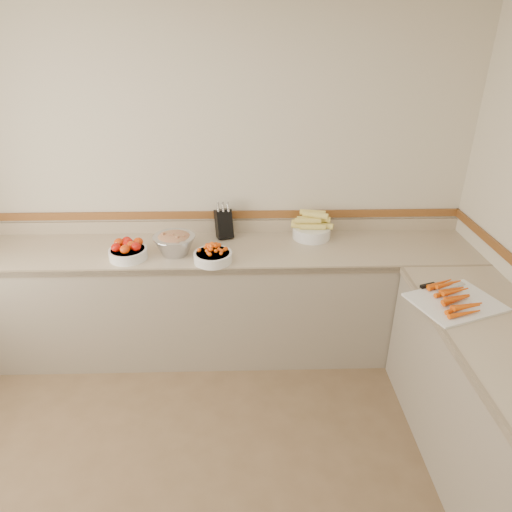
{
  "coord_description": "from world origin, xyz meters",
  "views": [
    {
      "loc": [
        0.28,
        -1.4,
        2.38
      ],
      "look_at": [
        0.35,
        1.35,
        1.0
      ],
      "focal_mm": 32.0,
      "sensor_mm": 36.0,
      "label": 1
    }
  ],
  "objects_px": {
    "rhubarb_bowl": "(174,243)",
    "cherry_tomato_bowl": "(213,255)",
    "corn_bowl": "(312,228)",
    "cutting_board": "(455,299)",
    "knife_block": "(224,223)",
    "tomato_bowl": "(128,250)"
  },
  "relations": [
    {
      "from": "tomato_bowl",
      "to": "cutting_board",
      "type": "xyz_separation_m",
      "value": [
        2.09,
        -0.65,
        -0.04
      ]
    },
    {
      "from": "corn_bowl",
      "to": "rhubarb_bowl",
      "type": "relative_size",
      "value": 1.08
    },
    {
      "from": "tomato_bowl",
      "to": "cherry_tomato_bowl",
      "type": "relative_size",
      "value": 1.0
    },
    {
      "from": "tomato_bowl",
      "to": "cutting_board",
      "type": "relative_size",
      "value": 0.46
    },
    {
      "from": "tomato_bowl",
      "to": "cherry_tomato_bowl",
      "type": "distance_m",
      "value": 0.61
    },
    {
      "from": "knife_block",
      "to": "cutting_board",
      "type": "height_order",
      "value": "knife_block"
    },
    {
      "from": "knife_block",
      "to": "tomato_bowl",
      "type": "distance_m",
      "value": 0.76
    },
    {
      "from": "cherry_tomato_bowl",
      "to": "cutting_board",
      "type": "bearing_deg",
      "value": -21.16
    },
    {
      "from": "tomato_bowl",
      "to": "corn_bowl",
      "type": "distance_m",
      "value": 1.39
    },
    {
      "from": "corn_bowl",
      "to": "cutting_board",
      "type": "distance_m",
      "value": 1.22
    },
    {
      "from": "rhubarb_bowl",
      "to": "cherry_tomato_bowl",
      "type": "bearing_deg",
      "value": -24.89
    },
    {
      "from": "corn_bowl",
      "to": "cutting_board",
      "type": "bearing_deg",
      "value": -52.83
    },
    {
      "from": "cutting_board",
      "to": "rhubarb_bowl",
      "type": "bearing_deg",
      "value": 158.23
    },
    {
      "from": "knife_block",
      "to": "cherry_tomato_bowl",
      "type": "bearing_deg",
      "value": -98.7
    },
    {
      "from": "rhubarb_bowl",
      "to": "cutting_board",
      "type": "bearing_deg",
      "value": -21.77
    },
    {
      "from": "knife_block",
      "to": "cherry_tomato_bowl",
      "type": "relative_size",
      "value": 1.08
    },
    {
      "from": "tomato_bowl",
      "to": "cherry_tomato_bowl",
      "type": "xyz_separation_m",
      "value": [
        0.61,
        -0.07,
        -0.01
      ]
    },
    {
      "from": "knife_block",
      "to": "cherry_tomato_bowl",
      "type": "xyz_separation_m",
      "value": [
        -0.06,
        -0.42,
        -0.07
      ]
    },
    {
      "from": "rhubarb_bowl",
      "to": "cutting_board",
      "type": "xyz_separation_m",
      "value": [
        1.77,
        -0.71,
        -0.07
      ]
    },
    {
      "from": "rhubarb_bowl",
      "to": "cutting_board",
      "type": "height_order",
      "value": "rhubarb_bowl"
    },
    {
      "from": "corn_bowl",
      "to": "cutting_board",
      "type": "relative_size",
      "value": 0.56
    },
    {
      "from": "corn_bowl",
      "to": "tomato_bowl",
      "type": "bearing_deg",
      "value": -166.71
    }
  ]
}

